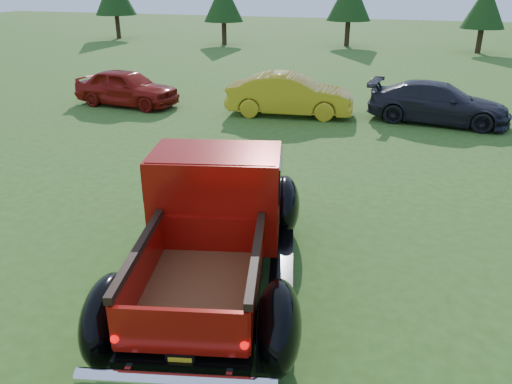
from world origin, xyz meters
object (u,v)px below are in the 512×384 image
Objects in this scene: tree_mid_right at (485,6)px; pickup_truck at (218,215)px; tree_west at (223,1)px; show_car_grey at (438,103)px; show_car_red at (127,87)px; show_car_yellow at (290,95)px.

pickup_truck is (-5.83, -30.80, -1.98)m from tree_mid_right.
tree_west reaches higher than show_car_grey.
tree_mid_right is 1.07× the size of show_car_red.
tree_mid_right reaches higher than pickup_truck.
show_car_grey is at bearing -50.09° from tree_west.
tree_west is 1.05× the size of tree_mid_right.
show_car_red is (-13.91, -20.87, -2.27)m from tree_mid_right.
pickup_truck is at bearing -137.21° from show_car_red.
show_car_grey is (5.05, 0.68, -0.06)m from show_car_yellow.
show_car_yellow is at bearing -61.41° from tree_west.
pickup_truck is (12.17, -29.80, -2.11)m from tree_west.
tree_mid_right is 0.94× the size of show_car_grey.
show_car_red reaches higher than show_car_grey.
tree_west is 20.43m from show_car_red.
tree_mid_right reaches higher than show_car_yellow.
show_car_red is 6.43m from show_car_yellow.
show_car_yellow reaches higher than show_car_grey.
pickup_truck is 10.67m from show_car_yellow.
tree_west is at bearing 15.33° from show_car_red.
tree_west is 22.07m from show_car_yellow.
tree_west is 0.77× the size of pickup_truck.
tree_mid_right is 31.41m from pickup_truck.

